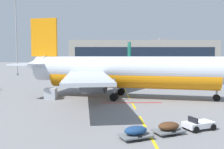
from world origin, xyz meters
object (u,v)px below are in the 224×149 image
at_px(airliner_foreground, 127,72).
at_px(airliner_mid_left, 123,63).
at_px(uld_cargo_container, 51,94).
at_px(apron_light_mast_near, 16,26).
at_px(baggage_train, 169,128).

height_order(airliner_foreground, airliner_mid_left, airliner_foreground).
bearing_deg(uld_cargo_container, airliner_mid_left, 76.59).
relative_size(airliner_foreground, airliner_mid_left, 1.09).
height_order(airliner_foreground, apron_light_mast_near, apron_light_mast_near).
distance_m(airliner_mid_left, uld_cargo_container, 63.18).
relative_size(airliner_mid_left, apron_light_mast_near, 1.23).
relative_size(airliner_foreground, apron_light_mast_near, 1.34).
height_order(baggage_train, apron_light_mast_near, apron_light_mast_near).
xyz_separation_m(uld_cargo_container, apron_light_mast_near, (-20.92, 45.25, 15.11)).
bearing_deg(baggage_train, apron_light_mast_near, 118.92).
relative_size(airliner_foreground, uld_cargo_container, 20.88).
xyz_separation_m(airliner_mid_left, uld_cargo_container, (-14.64, -61.40, -2.77)).
xyz_separation_m(airliner_foreground, airliner_mid_left, (3.44, 60.66, -0.38)).
bearing_deg(uld_cargo_container, baggage_train, -51.28).
bearing_deg(airliner_mid_left, apron_light_mast_near, -155.57).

